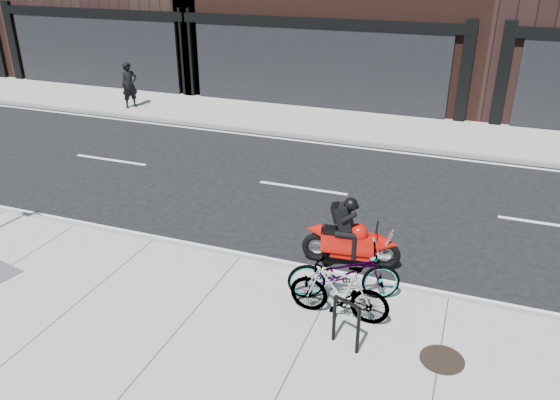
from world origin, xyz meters
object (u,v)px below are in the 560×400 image
at_px(bicycle_rear, 339,291).
at_px(pedestrian, 129,85).
at_px(bicycle_front, 344,272).
at_px(motorcycle, 355,239).
at_px(manhole_cover, 442,359).
at_px(bike_rack, 346,320).

bearing_deg(bicycle_rear, pedestrian, -132.12).
bearing_deg(bicycle_front, pedestrian, 29.02).
distance_m(bicycle_front, motorcycle, 1.34).
height_order(bicycle_front, manhole_cover, bicycle_front).
relative_size(bike_rack, manhole_cover, 1.27).
height_order(bike_rack, manhole_cover, bike_rack).
distance_m(bike_rack, bicycle_rear, 0.74).
xyz_separation_m(bike_rack, manhole_cover, (1.44, 0.19, -0.48)).
height_order(bicycle_rear, motorcycle, motorcycle).
bearing_deg(motorcycle, pedestrian, 135.84).
bearing_deg(pedestrian, motorcycle, -95.39).
relative_size(bicycle_front, manhole_cover, 2.94).
bearing_deg(bike_rack, pedestrian, 136.18).
height_order(bike_rack, bicycle_rear, bicycle_rear).
relative_size(motorcycle, manhole_cover, 2.94).
height_order(bike_rack, bicycle_front, bicycle_front).
height_order(bicycle_front, motorcycle, motorcycle).
height_order(bicycle_front, bicycle_rear, bicycle_front).
xyz_separation_m(bicycle_rear, manhole_cover, (1.73, -0.48, -0.50)).
bearing_deg(motorcycle, bike_rack, -86.65).
distance_m(bike_rack, motorcycle, 2.63).
bearing_deg(bike_rack, manhole_cover, 7.71).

